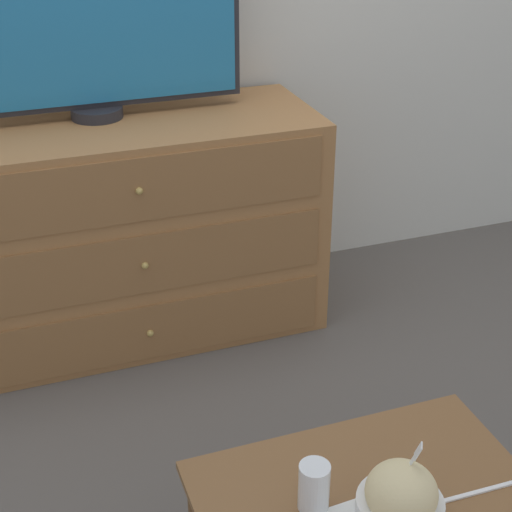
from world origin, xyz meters
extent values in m
plane|color=#56514C|center=(0.00, 0.00, 0.00)|extent=(12.00, 12.00, 0.00)
cube|color=#9E6B3D|center=(-0.13, -0.30, 0.41)|extent=(1.37, 0.53, 0.81)
cube|color=brown|center=(-0.13, -0.57, 0.14)|extent=(1.26, 0.01, 0.22)
sphere|color=tan|center=(-0.13, -0.57, 0.14)|extent=(0.02, 0.02, 0.02)
cube|color=brown|center=(-0.13, -0.57, 0.41)|extent=(1.26, 0.01, 0.22)
sphere|color=tan|center=(-0.13, -0.57, 0.41)|extent=(0.02, 0.02, 0.02)
cube|color=brown|center=(-0.13, -0.57, 0.68)|extent=(1.26, 0.01, 0.22)
sphere|color=tan|center=(-0.13, -0.57, 0.68)|extent=(0.02, 0.02, 0.02)
cylinder|color=#232328|center=(-0.19, -0.21, 0.83)|extent=(0.18, 0.18, 0.04)
cube|color=#1E6B9E|center=(-0.19, -0.22, 1.21)|extent=(0.99, 0.01, 0.68)
cube|color=brown|center=(0.11, -1.75, 0.38)|extent=(0.75, 0.49, 0.02)
cylinder|color=brown|center=(0.45, -1.54, 0.19)|extent=(0.04, 0.04, 0.37)
cylinder|color=silver|center=(0.15, -1.82, 0.41)|extent=(0.19, 0.19, 0.04)
ellipsoid|color=beige|center=(0.15, -1.82, 0.46)|extent=(0.15, 0.15, 0.13)
cube|color=white|center=(0.16, -1.80, 0.48)|extent=(0.05, 0.04, 0.14)
cube|color=white|center=(0.18, -1.81, 0.56)|extent=(0.02, 0.03, 0.03)
cylinder|color=beige|center=(-0.02, -1.73, 0.43)|extent=(0.06, 0.06, 0.07)
cylinder|color=white|center=(-0.02, -1.73, 0.45)|extent=(0.07, 0.07, 0.11)
cube|color=white|center=(0.34, -1.82, 0.40)|extent=(0.19, 0.01, 0.01)
camera|label=1|loc=(-0.55, -2.86, 1.67)|focal=55.00mm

